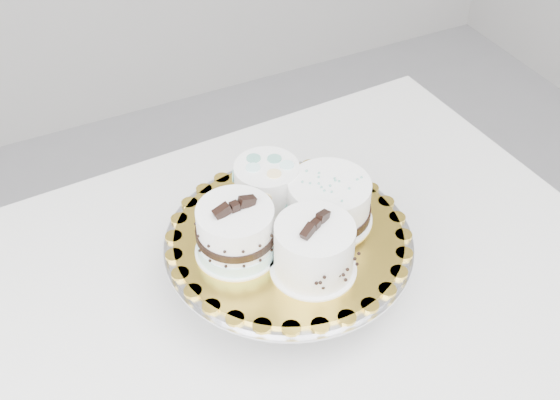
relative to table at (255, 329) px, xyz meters
name	(u,v)px	position (x,y,z in m)	size (l,w,h in m)	color
table	(255,329)	(0.00, 0.00, 0.00)	(1.21, 0.84, 0.75)	silver
cake_stand	(289,252)	(0.06, 0.00, 0.15)	(0.36, 0.36, 0.10)	gray
cake_board	(289,236)	(0.06, 0.00, 0.18)	(0.33, 0.33, 0.00)	gold
cake_swirl	(314,250)	(0.06, -0.07, 0.22)	(0.15, 0.15, 0.10)	white
cake_banded	(236,233)	(-0.02, 0.00, 0.22)	(0.12, 0.12, 0.10)	white
cake_dots	(267,184)	(0.06, 0.08, 0.22)	(0.12, 0.12, 0.07)	white
cake_ribbon	(329,202)	(0.13, 0.01, 0.22)	(0.16, 0.16, 0.07)	white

